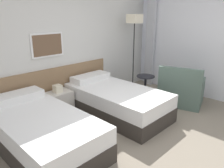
% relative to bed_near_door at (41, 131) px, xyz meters
% --- Properties ---
extents(ground_plane, '(16.00, 16.00, 0.00)m').
position_rel_bed_near_door_xyz_m(ground_plane, '(1.30, -1.25, -0.27)').
color(ground_plane, slate).
extents(wall_headboard, '(10.00, 0.10, 2.70)m').
position_rel_bed_near_door_xyz_m(wall_headboard, '(1.27, 1.04, 1.03)').
color(wall_headboard, silver).
rests_on(wall_headboard, ground_plane).
extents(bed_near_door, '(1.04, 1.98, 0.65)m').
position_rel_bed_near_door_xyz_m(bed_near_door, '(0.00, 0.00, 0.00)').
color(bed_near_door, '#332D28').
rests_on(bed_near_door, ground_plane).
extents(bed_near_window, '(1.04, 1.98, 0.65)m').
position_rel_bed_near_door_xyz_m(bed_near_window, '(1.57, 0.00, 0.00)').
color(bed_near_window, '#332D28').
rests_on(bed_near_window, ground_plane).
extents(nightstand, '(0.50, 0.34, 0.59)m').
position_rel_bed_near_door_xyz_m(nightstand, '(0.79, 0.77, -0.03)').
color(nightstand, beige).
rests_on(nightstand, ground_plane).
extents(floor_lamp, '(0.28, 0.28, 1.85)m').
position_rel_bed_near_door_xyz_m(floor_lamp, '(2.83, 0.61, 1.33)').
color(floor_lamp, black).
rests_on(floor_lamp, ground_plane).
extents(side_table, '(0.38, 0.38, 0.59)m').
position_rel_bed_near_door_xyz_m(side_table, '(2.45, -0.04, 0.14)').
color(side_table, black).
rests_on(side_table, ground_plane).
extents(armchair, '(0.95, 1.03, 0.85)m').
position_rel_bed_near_door_xyz_m(armchair, '(2.91, -0.65, -0.00)').
color(armchair, '#4C6056').
rests_on(armchair, ground_plane).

